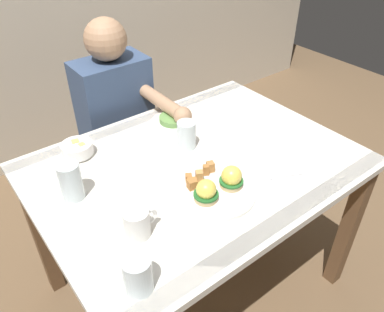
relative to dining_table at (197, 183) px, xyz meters
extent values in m
plane|color=brown|center=(0.00, 0.00, -0.63)|extent=(6.00, 6.00, 0.00)
cube|color=white|center=(0.00, 0.00, 0.09)|extent=(1.20, 0.90, 0.03)
cube|color=#4C6BB7|center=(0.00, -0.40, 0.10)|extent=(1.20, 0.06, 0.00)
cube|color=#4C6BB7|center=(0.00, 0.40, 0.10)|extent=(1.20, 0.06, 0.00)
cube|color=brown|center=(0.55, -0.40, -0.28)|extent=(0.06, 0.06, 0.71)
cube|color=brown|center=(-0.55, 0.40, -0.28)|extent=(0.06, 0.06, 0.71)
cube|color=brown|center=(0.55, 0.40, -0.28)|extent=(0.06, 0.06, 0.71)
cylinder|color=white|center=(-0.06, -0.18, 0.11)|extent=(0.27, 0.27, 0.01)
cylinder|color=tan|center=(-0.11, -0.19, 0.13)|extent=(0.08, 0.08, 0.02)
cylinder|color=#236028|center=(-0.11, -0.19, 0.14)|extent=(0.08, 0.08, 0.01)
sphere|color=#F7DB56|center=(-0.11, -0.19, 0.16)|extent=(0.07, 0.07, 0.07)
cylinder|color=tan|center=(0.00, -0.19, 0.13)|extent=(0.08, 0.08, 0.02)
cylinder|color=#286B2D|center=(0.00, -0.19, 0.14)|extent=(0.08, 0.08, 0.01)
sphere|color=#F7DB56|center=(0.00, -0.19, 0.16)|extent=(0.07, 0.07, 0.07)
cube|color=#AD7038|center=(-0.11, -0.11, 0.14)|extent=(0.04, 0.04, 0.03)
cube|color=#AD7038|center=(-0.12, -0.12, 0.14)|extent=(0.03, 0.03, 0.04)
cube|color=#B77A42|center=(-0.01, -0.09, 0.14)|extent=(0.03, 0.03, 0.04)
cube|color=tan|center=(-0.07, -0.10, 0.14)|extent=(0.03, 0.03, 0.04)
cube|color=#AD7038|center=(-0.10, -0.08, 0.13)|extent=(0.03, 0.03, 0.03)
cube|color=#AD7038|center=(-0.03, -0.09, 0.14)|extent=(0.03, 0.03, 0.04)
cylinder|color=white|center=(-0.34, 0.32, 0.11)|extent=(0.10, 0.10, 0.01)
cylinder|color=white|center=(-0.34, 0.32, 0.14)|extent=(0.12, 0.12, 0.04)
cube|color=#F4DB66|center=(-0.33, 0.34, 0.15)|extent=(0.03, 0.03, 0.03)
cube|color=#F4DB66|center=(-0.32, 0.30, 0.15)|extent=(0.03, 0.03, 0.02)
cube|color=#F4DB66|center=(-0.33, 0.34, 0.13)|extent=(0.03, 0.03, 0.03)
cube|color=#B7E093|center=(-0.33, 0.32, 0.14)|extent=(0.03, 0.03, 0.03)
cube|color=#F4DB66|center=(-0.34, 0.32, 0.15)|extent=(0.03, 0.03, 0.03)
cube|color=#EA6B70|center=(-0.34, 0.32, 0.14)|extent=(0.03, 0.03, 0.02)
cylinder|color=white|center=(-0.37, -0.17, 0.15)|extent=(0.08, 0.08, 0.09)
cylinder|color=black|center=(-0.37, -0.17, 0.20)|extent=(0.07, 0.07, 0.01)
torus|color=white|center=(-0.32, -0.17, 0.16)|extent=(0.06, 0.02, 0.06)
cube|color=silver|center=(0.21, -0.27, 0.11)|extent=(0.11, 0.06, 0.00)
cube|color=silver|center=(0.14, -0.23, 0.11)|extent=(0.04, 0.04, 0.00)
cylinder|color=silver|center=(0.03, 0.11, 0.16)|extent=(0.07, 0.07, 0.11)
cylinder|color=silver|center=(0.03, 0.11, 0.13)|extent=(0.07, 0.07, 0.06)
cylinder|color=silver|center=(-0.46, -0.34, 0.16)|extent=(0.08, 0.08, 0.11)
cylinder|color=silver|center=(-0.46, -0.34, 0.14)|extent=(0.07, 0.07, 0.07)
cylinder|color=silver|center=(-0.45, 0.10, 0.17)|extent=(0.07, 0.07, 0.14)
cylinder|color=silver|center=(-0.45, 0.10, 0.14)|extent=(0.07, 0.07, 0.07)
cylinder|color=white|center=(0.09, 0.28, 0.11)|extent=(0.20, 0.20, 0.01)
cylinder|color=#66934C|center=(0.09, 0.28, 0.13)|extent=(0.12, 0.12, 0.02)
cylinder|color=#33333D|center=(-0.10, 0.53, -0.41)|extent=(0.11, 0.11, 0.45)
cylinder|color=#33333D|center=(0.08, 0.53, -0.41)|extent=(0.11, 0.11, 0.45)
cube|color=#384C70|center=(-0.01, 0.63, 0.07)|extent=(0.34, 0.20, 0.50)
sphere|color=tan|center=(-0.01, 0.63, 0.41)|extent=(0.19, 0.19, 0.19)
cylinder|color=tan|center=(0.11, 0.38, 0.17)|extent=(0.06, 0.30, 0.06)
sphere|color=tan|center=(0.11, 0.23, 0.17)|extent=(0.08, 0.08, 0.08)
camera|label=1|loc=(-0.72, -0.90, 0.98)|focal=35.50mm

